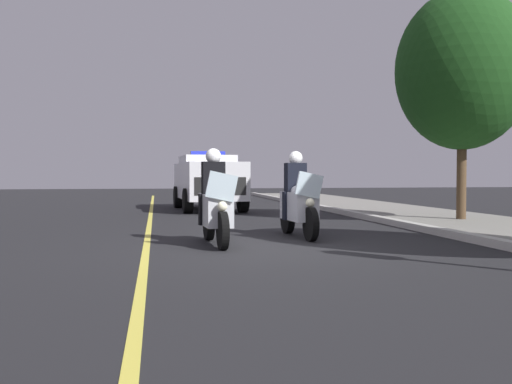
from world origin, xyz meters
The scene contains 7 objects.
ground_plane centered at (0.00, 0.00, 0.00)m, with size 80.00×80.00×0.00m, color black.
curb_strip centered at (0.00, 3.79, 0.07)m, with size 48.00×0.24×0.15m, color #B7B5AD.
lane_stripe_center centered at (0.00, -2.12, 0.00)m, with size 48.00×0.12×0.01m, color #E0D14C.
police_motorcycle_lead_left centered at (-0.49, -0.92, 0.70)m, with size 2.14×0.61×1.72m.
police_motorcycle_lead_right centered at (-1.40, 0.84, 0.70)m, with size 2.14×0.61×1.72m.
police_suv centered at (-10.27, -0.16, 1.07)m, with size 5.01×2.32×2.05m.
tree_mid_block centered at (-3.89, 5.78, 3.91)m, with size 3.39×3.39×5.86m.
Camera 1 is at (9.61, -1.95, 1.26)m, focal length 40.03 mm.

